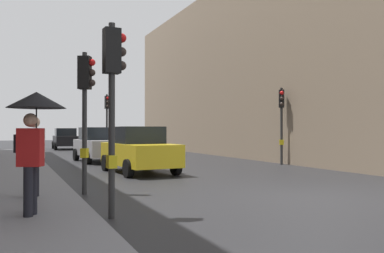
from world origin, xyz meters
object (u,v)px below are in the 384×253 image
object	(u,v)px
traffic_light_near_left	(113,84)
traffic_light_near_right	(85,96)
car_silver_hatchback	(99,145)
pedestrian_with_black_backpack	(32,152)
traffic_light_mid_street	(282,111)
car_yellow_taxi	(139,150)
traffic_light_far_median	(107,113)
car_dark_suv	(66,139)
pedestrian_with_umbrella	(35,118)

from	to	relation	value
traffic_light_near_left	traffic_light_near_right	world-z (taller)	traffic_light_near_left
car_silver_hatchback	pedestrian_with_black_backpack	distance (m)	12.11
car_silver_hatchback	traffic_light_mid_street	bearing A→B (deg)	-34.88
traffic_light_near_right	car_yellow_taxi	distance (m)	5.52
traffic_light_near_left	traffic_light_mid_street	xyz separation A→B (m)	(9.90, 8.43, -0.01)
pedestrian_with_black_backpack	traffic_light_near_right	bearing A→B (deg)	35.96
traffic_light_far_median	pedestrian_with_black_backpack	distance (m)	18.00
car_yellow_taxi	car_silver_hatchback	distance (m)	6.06
traffic_light_far_median	traffic_light_near_right	xyz separation A→B (m)	(-3.99, -16.18, -0.23)
traffic_light_far_median	car_silver_hatchback	xyz separation A→B (m)	(-1.59, -5.60, -1.84)
car_dark_suv	car_silver_hatchback	bearing A→B (deg)	-90.20
car_dark_suv	pedestrian_with_umbrella	distance (m)	28.63
car_silver_hatchback	car_yellow_taxi	bearing A→B (deg)	-87.04
car_dark_suv	car_silver_hatchback	world-z (taller)	same
traffic_light_far_median	pedestrian_with_black_backpack	world-z (taller)	traffic_light_far_median
traffic_light_near_right	pedestrian_with_umbrella	bearing A→B (deg)	-113.91
traffic_light_near_right	pedestrian_with_umbrella	size ratio (longest dim) A/B	1.69
car_yellow_taxi	car_silver_hatchback	size ratio (longest dim) A/B	1.00
traffic_light_near_left	car_yellow_taxi	xyz separation A→B (m)	(2.72, 7.61, -1.63)
traffic_light_mid_street	pedestrian_with_black_backpack	world-z (taller)	traffic_light_mid_street
traffic_light_near_right	traffic_light_near_left	bearing A→B (deg)	-89.95
traffic_light_near_right	pedestrian_with_black_backpack	size ratio (longest dim) A/B	2.04
pedestrian_with_black_backpack	traffic_light_near_left	bearing A→B (deg)	-58.50
traffic_light_far_median	car_dark_suv	size ratio (longest dim) A/B	0.93
car_silver_hatchback	pedestrian_with_umbrella	size ratio (longest dim) A/B	2.01
traffic_light_mid_street	car_silver_hatchback	world-z (taller)	traffic_light_mid_street
traffic_light_far_median	traffic_light_mid_street	xyz separation A→B (m)	(5.91, -10.83, -0.22)
traffic_light_mid_street	pedestrian_with_umbrella	xyz separation A→B (m)	(-11.26, -8.42, -0.66)
traffic_light_mid_street	car_silver_hatchback	distance (m)	9.28
traffic_light_near_right	car_dark_suv	xyz separation A→B (m)	(2.46, 25.29, -1.62)
traffic_light_far_median	traffic_light_near_left	bearing A→B (deg)	-101.70
car_silver_hatchback	pedestrian_with_umbrella	xyz separation A→B (m)	(-3.77, -13.64, 0.96)
traffic_light_near_left	pedestrian_with_umbrella	size ratio (longest dim) A/B	1.70
traffic_light_near_right	car_silver_hatchback	world-z (taller)	traffic_light_near_right
pedestrian_with_umbrella	traffic_light_near_left	bearing A→B (deg)	-0.74
traffic_light_mid_street	pedestrian_with_black_backpack	bearing A→B (deg)	-150.68
traffic_light_near_left	car_yellow_taxi	world-z (taller)	traffic_light_near_left
pedestrian_with_umbrella	pedestrian_with_black_backpack	xyz separation A→B (m)	(0.05, 2.12, -0.68)
traffic_light_mid_street	car_dark_suv	bearing A→B (deg)	110.47
traffic_light_far_median	traffic_light_near_right	world-z (taller)	traffic_light_far_median
traffic_light_near_left	traffic_light_near_right	bearing A→B (deg)	90.05
traffic_light_near_left	car_dark_suv	bearing A→B (deg)	85.05
traffic_light_mid_street	traffic_light_near_right	xyz separation A→B (m)	(-9.90, -5.35, -0.00)
traffic_light_near_right	pedestrian_with_black_backpack	bearing A→B (deg)	-144.04
traffic_light_mid_street	pedestrian_with_black_backpack	size ratio (longest dim) A/B	2.05
traffic_light_near_left	pedestrian_with_black_backpack	distance (m)	2.84
car_dark_suv	pedestrian_with_black_backpack	size ratio (longest dim) A/B	2.39
traffic_light_mid_street	car_dark_suv	world-z (taller)	traffic_light_mid_street
traffic_light_near_right	car_silver_hatchback	size ratio (longest dim) A/B	0.84
traffic_light_far_median	pedestrian_with_black_backpack	bearing A→B (deg)	-107.20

